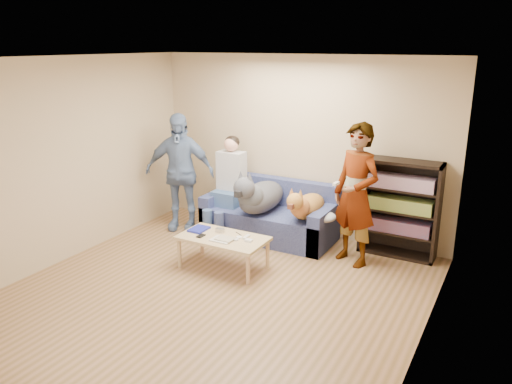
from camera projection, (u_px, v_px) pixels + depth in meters
The scene contains 26 objects.
ground at pixel (204, 301), 5.52m from camera, with size 5.00×5.00×0.00m, color brown.
ceiling at pixel (196, 59), 4.77m from camera, with size 5.00×5.00×0.00m, color white.
wall_back at pixel (299, 146), 7.24m from camera, with size 4.50×4.50×0.00m, color tan.
wall_left at pixel (51, 164), 6.18m from camera, with size 5.00×5.00×0.00m, color tan.
wall_right at pixel (425, 226), 4.11m from camera, with size 5.00×5.00×0.00m, color tan.
blanket at pixel (321, 216), 6.73m from camera, with size 0.41×0.35×0.14m, color #B3B3B8.
person_standing_right at pixel (356, 195), 6.26m from camera, with size 0.67×0.44×1.83m, color gray.
person_standing_left at pixel (180, 172), 7.46m from camera, with size 1.04×0.43×1.78m, color #6C81AE.
held_controller at pixel (336, 184), 6.13m from camera, with size 0.04×0.12×0.03m, color silver.
notebook_blue at pixel (199, 229), 6.45m from camera, with size 0.20×0.26×0.03m, color navy.
papers at pixel (222, 240), 6.12m from camera, with size 0.26×0.20×0.01m, color beige.
magazine at pixel (225, 239), 6.12m from camera, with size 0.22×0.17×0.01m, color #B0A48D.
camera_silver at pixel (220, 230), 6.38m from camera, with size 0.11×0.06×0.05m, color #B4B4B8.
controller_a at pixel (246, 237), 6.18m from camera, with size 0.04×0.13×0.03m, color white.
controller_b at pixel (249, 240), 6.08m from camera, with size 0.09×0.06×0.03m, color white.
headphone_cup_a at pixel (236, 240), 6.12m from camera, with size 0.07×0.07×0.02m, color silver.
headphone_cup_b at pixel (239, 237), 6.18m from camera, with size 0.07×0.07×0.02m, color white.
pen_orange at pixel (215, 241), 6.10m from camera, with size 0.01×0.01×0.14m, color #C9711C.
pen_black at pixel (239, 234), 6.32m from camera, with size 0.01×0.01×0.14m, color black.
wallet at pixel (201, 236), 6.24m from camera, with size 0.07×0.12×0.01m, color black.
sofa at pixel (270, 218), 7.31m from camera, with size 1.90×0.85×0.82m.
person_seated at pixel (228, 182), 7.36m from camera, with size 0.40×0.73×1.47m.
dog_gray at pixel (258, 196), 7.03m from camera, with size 0.48×1.28×0.69m.
dog_tan at pixel (306, 206), 6.80m from camera, with size 0.36×1.14×0.53m.
coffee_table at pixel (223, 240), 6.24m from camera, with size 1.10×0.60×0.42m.
bookshelf at pixel (400, 206), 6.57m from camera, with size 1.00×0.34×1.30m.
Camera 1 is at (2.88, -4.05, 2.75)m, focal length 35.00 mm.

